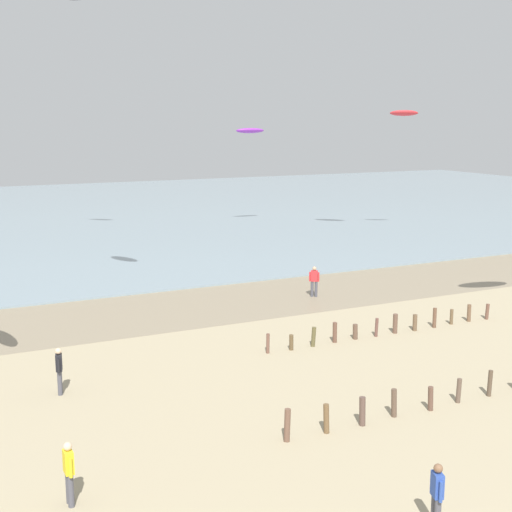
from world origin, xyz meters
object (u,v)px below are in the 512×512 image
at_px(kite_aloft_1, 250,131).
at_px(person_left_flank, 437,495).
at_px(person_by_waterline, 69,471).
at_px(kite_aloft_4, 404,113).
at_px(person_nearest_camera, 314,281).
at_px(person_mid_beach, 59,369).

bearing_deg(kite_aloft_1, person_left_flank, 76.57).
xyz_separation_m(person_by_waterline, person_left_flank, (7.64, -4.92, 0.00)).
bearing_deg(kite_aloft_4, person_by_waterline, 70.30).
relative_size(person_by_waterline, person_left_flank, 1.00).
bearing_deg(person_nearest_camera, kite_aloft_4, 41.66).
bearing_deg(kite_aloft_4, person_nearest_camera, 69.11).
relative_size(person_nearest_camera, kite_aloft_4, 0.73).
height_order(person_nearest_camera, kite_aloft_4, kite_aloft_4).
bearing_deg(person_left_flank, kite_aloft_1, 70.09).
relative_size(person_mid_beach, kite_aloft_1, 0.66).
height_order(person_mid_beach, kite_aloft_4, kite_aloft_4).
bearing_deg(person_by_waterline, person_nearest_camera, 44.07).
bearing_deg(person_by_waterline, person_mid_beach, 81.43).
xyz_separation_m(person_mid_beach, person_left_flank, (6.49, -12.58, 0.00)).
height_order(person_left_flank, kite_aloft_1, kite_aloft_1).
bearing_deg(person_left_flank, person_by_waterline, 147.21).
xyz_separation_m(person_mid_beach, kite_aloft_1, (22.97, 32.92, 7.74)).
bearing_deg(person_mid_beach, kite_aloft_4, 36.01).
xyz_separation_m(person_mid_beach, kite_aloft_4, (32.79, 23.84, 9.24)).
bearing_deg(kite_aloft_4, person_mid_beach, 63.47).
relative_size(person_left_flank, kite_aloft_1, 0.66).
bearing_deg(person_mid_beach, person_by_waterline, -98.57).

